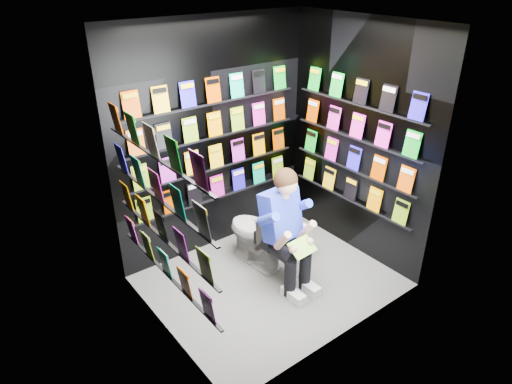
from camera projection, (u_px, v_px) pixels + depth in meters
floor at (270, 281)px, 4.86m from camera, size 2.40×2.40×0.00m
ceiling at (274, 23)px, 3.68m from camera, size 2.40×2.40×0.00m
wall_back at (214, 140)px, 4.98m from camera, size 2.40×0.04×2.60m
wall_front at (353, 211)px, 3.57m from camera, size 2.40×0.04×2.60m
wall_left at (155, 208)px, 3.62m from camera, size 0.04×2.00×2.60m
wall_right at (358, 142)px, 4.93m from camera, size 0.04×2.00×2.60m
comics_back at (215, 140)px, 4.96m from camera, size 2.10×0.06×1.37m
comics_left at (158, 206)px, 3.64m from camera, size 0.06×1.70×1.37m
comics_right at (356, 142)px, 4.91m from camera, size 0.06×1.70×1.37m
toilet at (256, 234)px, 5.02m from camera, size 0.47×0.78×0.73m
longbox at (290, 239)px, 5.29m from camera, size 0.32×0.48×0.33m
longbox_lid at (291, 226)px, 5.21m from camera, size 0.35×0.50×0.03m
reader at (279, 215)px, 4.57m from camera, size 0.58×0.80×1.42m
held_comic at (302, 247)px, 4.41m from camera, size 0.29×0.18×0.12m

